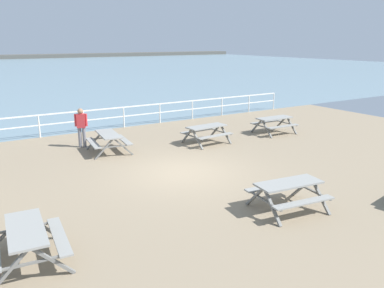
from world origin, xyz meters
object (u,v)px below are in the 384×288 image
at_px(picnic_table_near_right, 207,130).
at_px(picnic_table_seaward, 109,138).
at_px(picnic_table_near_left, 274,121).
at_px(picnic_table_far_left, 26,237).
at_px(visitor, 81,125).
at_px(picnic_table_mid_centre, 288,189).

bearing_deg(picnic_table_near_right, picnic_table_seaward, 164.21).
xyz_separation_m(picnic_table_near_left, picnic_table_near_right, (-3.86, 0.14, 0.00)).
xyz_separation_m(picnic_table_far_left, visitor, (3.57, 8.24, 0.36)).
bearing_deg(visitor, picnic_table_near_left, -80.01).
relative_size(picnic_table_near_left, picnic_table_far_left, 0.96).
bearing_deg(visitor, picnic_table_mid_centre, -137.98).
xyz_separation_m(picnic_table_near_left, picnic_table_seaward, (-8.01, 1.03, 0.00)).
distance_m(picnic_table_near_right, visitor, 5.33).
distance_m(picnic_table_near_left, picnic_table_mid_centre, 9.01).
height_order(picnic_table_mid_centre, picnic_table_seaward, same).
relative_size(picnic_table_near_right, picnic_table_mid_centre, 0.96).
xyz_separation_m(picnic_table_mid_centre, visitor, (-2.78, 9.14, 0.36)).
bearing_deg(picnic_table_far_left, picnic_table_near_left, -59.61).
height_order(picnic_table_near_right, visitor, visitor).
distance_m(picnic_table_near_left, picnic_table_far_left, 13.60).
xyz_separation_m(picnic_table_near_right, picnic_table_far_left, (-8.40, -6.03, 0.00)).
bearing_deg(picnic_table_far_left, picnic_table_mid_centre, -93.34).
bearing_deg(picnic_table_mid_centre, visitor, 113.97).
relative_size(picnic_table_far_left, visitor, 1.16).
distance_m(picnic_table_near_right, picnic_table_seaward, 4.24).
xyz_separation_m(picnic_table_near_right, visitor, (-4.83, 2.21, 0.36)).
xyz_separation_m(picnic_table_mid_centre, picnic_table_far_left, (-6.35, 0.90, 0.00)).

